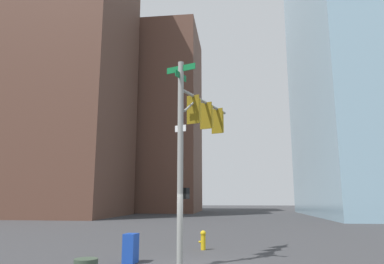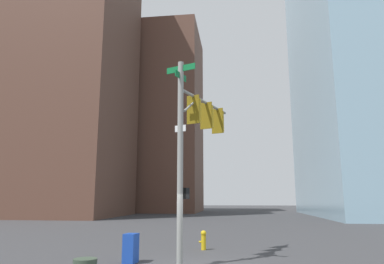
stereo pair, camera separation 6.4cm
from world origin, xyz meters
The scene contains 5 objects.
signal_pole_assembly centered at (-0.05, -1.17, 5.02)m, with size 2.16×4.35×7.45m.
fire_hydrant centered at (0.03, -4.19, 0.47)m, with size 0.34×0.26×0.87m.
newspaper_box centered at (2.41, -0.60, 0.53)m, with size 0.44×0.56×1.05m, color #193FA5.
building_brick_nearside centered at (25.44, -30.86, 21.66)m, with size 24.13×15.37×43.31m, color brown.
building_brick_midblock centered at (13.02, -47.18, 16.22)m, with size 16.63×14.21×32.43m, color brown.
Camera 1 is at (-1.48, 12.47, 2.37)m, focal length 32.43 mm.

